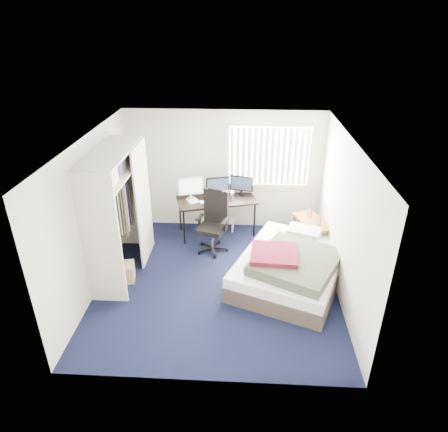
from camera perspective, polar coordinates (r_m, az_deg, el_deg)
ground at (r=7.00m, az=-0.93°, el=-9.30°), size 4.20×4.20×0.00m
room_shell at (r=6.23m, az=-1.03°, el=1.97°), size 4.20×4.20×4.20m
window_assembly at (r=8.10m, az=6.47°, el=8.49°), size 1.72×0.09×1.32m
closet at (r=6.85m, az=-14.94°, el=1.98°), size 0.64×1.84×2.22m
desk at (r=8.13m, az=-1.09°, el=2.67°), size 1.71×1.14×1.23m
office_chair at (r=7.68m, az=-1.49°, el=-1.61°), size 0.73×0.73×1.23m
footstool at (r=8.46m, az=0.47°, el=-0.81°), size 0.33×0.27×0.26m
nightstand at (r=7.86m, az=12.53°, el=-1.10°), size 0.73×0.97×0.78m
bed at (r=6.95m, az=9.51°, el=-7.07°), size 2.30×2.60×0.70m
pine_box at (r=7.16m, az=-14.38°, el=-7.81°), size 0.47×0.39×0.31m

